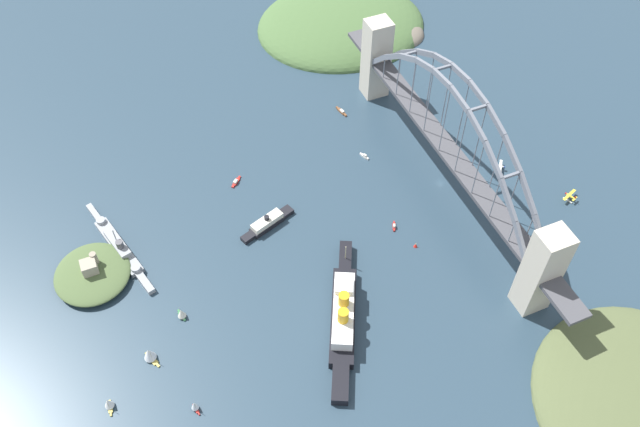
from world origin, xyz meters
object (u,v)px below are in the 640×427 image
object	(u,v)px
seaplane_taxiing_near_bridge	(499,167)
small_boat_0	(341,111)
ocean_liner	(343,314)
naval_cruiser	(119,246)
fort_island_mid_harbor	(92,273)
small_boat_4	(181,313)
harbor_ferry_steamer	(268,223)
small_boat_5	(195,406)
small_boat_3	(364,156)
small_boat_6	(149,354)
small_boat_2	(236,182)
channel_marker_buoy	(416,245)
harbor_arch_bridge	(448,147)
seaplane_second_in_formation	(570,197)
small_boat_7	(108,403)
small_boat_1	(394,226)

from	to	relation	value
seaplane_taxiing_near_bridge	small_boat_0	distance (m)	109.29
ocean_liner	naval_cruiser	world-z (taller)	ocean_liner
fort_island_mid_harbor	small_boat_4	size ratio (longest dim) A/B	5.40
harbor_ferry_steamer	small_boat_5	bearing A→B (deg)	142.55
seaplane_taxiing_near_bridge	small_boat_3	distance (m)	82.97
small_boat_3	small_boat_6	xyz separation A→B (m)	(-84.47, 156.78, 3.69)
ocean_liner	seaplane_taxiing_near_bridge	bearing A→B (deg)	-65.71
small_boat_5	seaplane_taxiing_near_bridge	bearing A→B (deg)	-70.47
naval_cruiser	small_boat_5	xyz separation A→B (m)	(-106.63, -12.74, 0.98)
naval_cruiser	small_boat_3	distance (m)	157.01
ocean_liner	fort_island_mid_harbor	distance (m)	136.42
ocean_liner	small_boat_2	distance (m)	114.36
small_boat_6	small_boat_4	bearing A→B (deg)	-50.65
seaplane_taxiing_near_bridge	channel_marker_buoy	size ratio (longest dim) A/B	3.32
seaplane_taxiing_near_bridge	small_boat_6	bearing A→B (deg)	100.57
harbor_arch_bridge	small_boat_6	size ratio (longest dim) A/B	23.25
small_boat_6	small_boat_0	bearing A→B (deg)	-51.38
small_boat_0	small_boat_5	distance (m)	219.51
naval_cruiser	seaplane_taxiing_near_bridge	bearing A→B (deg)	-97.54
seaplane_second_in_formation	small_boat_7	bearing A→B (deg)	94.62
small_boat_4	small_boat_5	xyz separation A→B (m)	(-50.65, 7.61, 0.12)
small_boat_5	small_boat_6	xyz separation A→B (m)	(33.79, 12.96, 0.94)
small_boat_0	small_boat_6	bearing A→B (deg)	128.62
small_boat_6	channel_marker_buoy	bearing A→B (deg)	-86.31
seaplane_taxiing_near_bridge	small_boat_7	world-z (taller)	small_boat_7
seaplane_taxiing_near_bridge	small_boat_7	distance (m)	258.95
ocean_liner	small_boat_1	world-z (taller)	ocean_liner
small_boat_4	small_boat_5	world-z (taller)	small_boat_5
small_boat_0	small_boat_3	size ratio (longest dim) A/B	1.58
small_boat_7	small_boat_4	bearing A→B (deg)	-52.46
ocean_liner	small_boat_7	distance (m)	119.62
ocean_liner	small_boat_0	size ratio (longest dim) A/B	7.84
small_boat_3	small_boat_0	bearing A→B (deg)	-5.20
naval_cruiser	small_boat_2	size ratio (longest dim) A/B	9.15
small_boat_3	seaplane_second_in_formation	bearing A→B (deg)	-129.30
small_boat_3	small_boat_7	size ratio (longest dim) A/B	0.86
ocean_liner	small_boat_4	size ratio (longest dim) A/B	11.15
harbor_ferry_steamer	small_boat_5	distance (m)	113.44
fort_island_mid_harbor	small_boat_7	distance (m)	76.92
small_boat_0	small_boat_5	xyz separation A→B (m)	(-162.25, 147.83, 2.85)
harbor_ferry_steamer	small_boat_5	world-z (taller)	harbor_ferry_steamer
naval_cruiser	harbor_ferry_steamer	xyz separation A→B (m)	(-16.58, -81.71, -0.00)
harbor_arch_bridge	small_boat_6	distance (m)	197.14
small_boat_0	small_boat_6	xyz separation A→B (m)	(-128.46, 160.79, 3.79)
harbor_ferry_steamer	small_boat_2	distance (m)	39.59
small_boat_3	small_boat_7	xyz separation A→B (m)	(-101.50, 180.34, 2.82)
seaplane_second_in_formation	small_boat_0	distance (m)	154.12
ocean_liner	small_boat_2	world-z (taller)	ocean_liner
harbor_ferry_steamer	small_boat_6	distance (m)	99.40
seaplane_taxiing_near_bridge	small_boat_2	distance (m)	161.52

